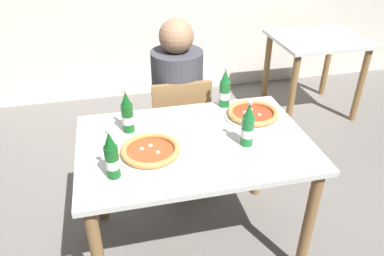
{
  "coord_description": "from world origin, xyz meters",
  "views": [
    {
      "loc": [
        -0.37,
        -1.57,
        1.82
      ],
      "look_at": [
        0.0,
        0.05,
        0.8
      ],
      "focal_mm": 34.81,
      "sensor_mm": 36.0,
      "label": 1
    }
  ],
  "objects_px": {
    "beer_bottle_extra": "(112,157)",
    "chair_behind_table": "(180,125)",
    "dining_table_main": "(194,159)",
    "beer_bottle_center": "(225,90)",
    "beer_bottle_right": "(127,114)",
    "pizza_marinara_far": "(253,114)",
    "diner_seated": "(178,109)",
    "dining_table_background": "(315,54)",
    "pizza_margherita_near": "(151,151)",
    "napkin_with_cutlery": "(177,126)",
    "beer_bottle_left": "(248,127)"
  },
  "relations": [
    {
      "from": "pizza_marinara_far",
      "to": "beer_bottle_left",
      "type": "xyz_separation_m",
      "value": [
        -0.13,
        -0.26,
        0.08
      ]
    },
    {
      "from": "beer_bottle_right",
      "to": "beer_bottle_extra",
      "type": "relative_size",
      "value": 1.0
    },
    {
      "from": "dining_table_background",
      "to": "beer_bottle_center",
      "type": "xyz_separation_m",
      "value": [
        -1.23,
        -1.08,
        0.26
      ]
    },
    {
      "from": "beer_bottle_right",
      "to": "dining_table_main",
      "type": "bearing_deg",
      "value": -29.06
    },
    {
      "from": "pizza_marinara_far",
      "to": "napkin_with_cutlery",
      "type": "distance_m",
      "value": 0.45
    },
    {
      "from": "dining_table_main",
      "to": "beer_bottle_center",
      "type": "distance_m",
      "value": 0.48
    },
    {
      "from": "dining_table_main",
      "to": "pizza_marinara_far",
      "type": "bearing_deg",
      "value": 23.67
    },
    {
      "from": "chair_behind_table",
      "to": "beer_bottle_left",
      "type": "height_order",
      "value": "beer_bottle_left"
    },
    {
      "from": "dining_table_main",
      "to": "pizza_marinara_far",
      "type": "distance_m",
      "value": 0.44
    },
    {
      "from": "chair_behind_table",
      "to": "pizza_marinara_far",
      "type": "height_order",
      "value": "chair_behind_table"
    },
    {
      "from": "beer_bottle_extra",
      "to": "beer_bottle_center",
      "type": "bearing_deg",
      "value": 37.82
    },
    {
      "from": "dining_table_background",
      "to": "pizza_margherita_near",
      "type": "bearing_deg",
      "value": -139.52
    },
    {
      "from": "pizza_marinara_far",
      "to": "beer_bottle_left",
      "type": "height_order",
      "value": "beer_bottle_left"
    },
    {
      "from": "beer_bottle_extra",
      "to": "dining_table_background",
      "type": "bearing_deg",
      "value": 39.96
    },
    {
      "from": "beer_bottle_extra",
      "to": "chair_behind_table",
      "type": "bearing_deg",
      "value": 60.24
    },
    {
      "from": "pizza_margherita_near",
      "to": "diner_seated",
      "type": "bearing_deg",
      "value": 69.18
    },
    {
      "from": "pizza_margherita_near",
      "to": "dining_table_background",
      "type": "bearing_deg",
      "value": 40.48
    },
    {
      "from": "pizza_marinara_far",
      "to": "beer_bottle_extra",
      "type": "xyz_separation_m",
      "value": [
        -0.81,
        -0.37,
        0.08
      ]
    },
    {
      "from": "chair_behind_table",
      "to": "beer_bottle_center",
      "type": "distance_m",
      "value": 0.51
    },
    {
      "from": "beer_bottle_left",
      "to": "beer_bottle_right",
      "type": "distance_m",
      "value": 0.64
    },
    {
      "from": "diner_seated",
      "to": "beer_bottle_extra",
      "type": "xyz_separation_m",
      "value": [
        -0.46,
        -0.86,
        0.27
      ]
    },
    {
      "from": "chair_behind_table",
      "to": "diner_seated",
      "type": "bearing_deg",
      "value": -90.25
    },
    {
      "from": "dining_table_main",
      "to": "beer_bottle_center",
      "type": "xyz_separation_m",
      "value": [
        0.27,
        0.34,
        0.22
      ]
    },
    {
      "from": "chair_behind_table",
      "to": "beer_bottle_right",
      "type": "xyz_separation_m",
      "value": [
        -0.36,
        -0.43,
        0.37
      ]
    },
    {
      "from": "dining_table_main",
      "to": "diner_seated",
      "type": "bearing_deg",
      "value": 86.48
    },
    {
      "from": "diner_seated",
      "to": "beer_bottle_left",
      "type": "distance_m",
      "value": 0.82
    },
    {
      "from": "pizza_margherita_near",
      "to": "pizza_marinara_far",
      "type": "distance_m",
      "value": 0.67
    },
    {
      "from": "pizza_margherita_near",
      "to": "pizza_marinara_far",
      "type": "height_order",
      "value": "same"
    },
    {
      "from": "diner_seated",
      "to": "beer_bottle_center",
      "type": "height_order",
      "value": "diner_seated"
    },
    {
      "from": "dining_table_main",
      "to": "dining_table_background",
      "type": "bearing_deg",
      "value": 43.3
    },
    {
      "from": "napkin_with_cutlery",
      "to": "beer_bottle_extra",
      "type": "bearing_deg",
      "value": -135.23
    },
    {
      "from": "dining_table_main",
      "to": "dining_table_background",
      "type": "distance_m",
      "value": 2.06
    },
    {
      "from": "beer_bottle_left",
      "to": "beer_bottle_extra",
      "type": "bearing_deg",
      "value": -170.92
    },
    {
      "from": "beer_bottle_center",
      "to": "dining_table_background",
      "type": "bearing_deg",
      "value": 41.1
    },
    {
      "from": "beer_bottle_extra",
      "to": "pizza_margherita_near",
      "type": "bearing_deg",
      "value": 34.66
    },
    {
      "from": "dining_table_main",
      "to": "chair_behind_table",
      "type": "height_order",
      "value": "chair_behind_table"
    },
    {
      "from": "chair_behind_table",
      "to": "beer_bottle_right",
      "type": "distance_m",
      "value": 0.67
    },
    {
      "from": "diner_seated",
      "to": "beer_bottle_right",
      "type": "relative_size",
      "value": 4.89
    },
    {
      "from": "dining_table_main",
      "to": "diner_seated",
      "type": "height_order",
      "value": "diner_seated"
    },
    {
      "from": "dining_table_background",
      "to": "pizza_margherita_near",
      "type": "relative_size",
      "value": 2.49
    },
    {
      "from": "dining_table_main",
      "to": "beer_bottle_center",
      "type": "height_order",
      "value": "beer_bottle_center"
    },
    {
      "from": "diner_seated",
      "to": "dining_table_background",
      "type": "height_order",
      "value": "diner_seated"
    },
    {
      "from": "dining_table_background",
      "to": "pizza_marinara_far",
      "type": "xyz_separation_m",
      "value": [
        -1.11,
        -1.24,
        0.18
      ]
    },
    {
      "from": "pizza_margherita_near",
      "to": "pizza_marinara_far",
      "type": "xyz_separation_m",
      "value": [
        0.62,
        0.24,
        -0.0
      ]
    },
    {
      "from": "beer_bottle_right",
      "to": "napkin_with_cutlery",
      "type": "relative_size",
      "value": 1.08
    },
    {
      "from": "beer_bottle_center",
      "to": "beer_bottle_extra",
      "type": "xyz_separation_m",
      "value": [
        -0.69,
        -0.53,
        0.0
      ]
    },
    {
      "from": "pizza_margherita_near",
      "to": "beer_bottle_left",
      "type": "height_order",
      "value": "beer_bottle_left"
    },
    {
      "from": "napkin_with_cutlery",
      "to": "beer_bottle_left",
      "type": "bearing_deg",
      "value": -38.9
    },
    {
      "from": "napkin_with_cutlery",
      "to": "beer_bottle_right",
      "type": "bearing_deg",
      "value": 176.83
    },
    {
      "from": "chair_behind_table",
      "to": "dining_table_background",
      "type": "distance_m",
      "value": 1.67
    }
  ]
}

